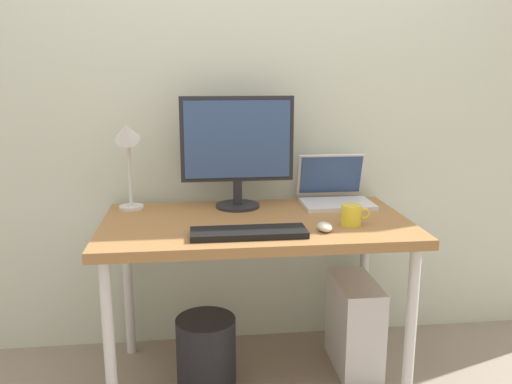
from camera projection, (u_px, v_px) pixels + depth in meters
name	position (u px, v px, depth m)	size (l,w,h in m)	color
ground_plane	(256.00, 377.00, 2.38)	(6.00, 6.00, 0.00)	gray
back_wall	(246.00, 80.00, 2.49)	(4.40, 0.04, 2.60)	silver
desk	(256.00, 235.00, 2.23)	(1.28, 0.71, 0.73)	olive
monitor	(237.00, 146.00, 2.36)	(0.51, 0.20, 0.50)	#232328
laptop	(334.00, 192.00, 2.48)	(0.32, 0.28, 0.22)	silver
desk_lamp	(127.00, 146.00, 2.30)	(0.11, 0.16, 0.42)	silver
keyboard	(249.00, 233.00, 2.00)	(0.44, 0.14, 0.02)	black
mouse	(325.00, 227.00, 2.06)	(0.06, 0.09, 0.03)	silver
coffee_mug	(352.00, 215.00, 2.13)	(0.12, 0.08, 0.08)	yellow
computer_tower	(354.00, 324.00, 2.42)	(0.18, 0.36, 0.42)	silver
wastebasket	(206.00, 351.00, 2.31)	(0.26, 0.26, 0.30)	#232328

